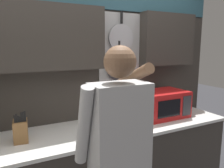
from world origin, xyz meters
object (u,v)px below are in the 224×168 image
object	(u,v)px
utensil_crock	(135,113)
person	(119,148)
knife_block	(21,130)
microwave	(162,104)

from	to	relation	value
utensil_crock	person	distance (m)	0.85
utensil_crock	knife_block	bearing A→B (deg)	-179.95
utensil_crock	person	xyz separation A→B (m)	(-0.55, -0.65, 0.02)
knife_block	person	xyz separation A→B (m)	(0.56, -0.65, 0.01)
microwave	utensil_crock	size ratio (longest dim) A/B	1.59
person	utensil_crock	bearing A→B (deg)	49.67
microwave	knife_block	distance (m)	1.46
person	microwave	bearing A→B (deg)	35.70
knife_block	utensil_crock	xyz separation A→B (m)	(1.11, 0.00, -0.01)
microwave	person	xyz separation A→B (m)	(-0.90, -0.65, -0.04)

